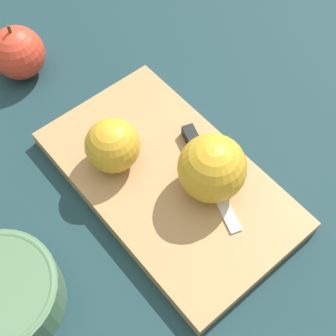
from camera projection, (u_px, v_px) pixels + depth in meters
ground_plane at (168, 184)px, 0.64m from camera, size 4.00×4.00×0.00m
cutting_board at (168, 180)px, 0.63m from camera, size 0.37×0.24×0.02m
apple_half_left at (112, 146)px, 0.60m from camera, size 0.07×0.07×0.07m
apple_half_right at (212, 168)px, 0.57m from camera, size 0.09×0.09×0.09m
knife at (200, 156)px, 0.62m from camera, size 0.16×0.08×0.02m
apple_slice at (203, 158)px, 0.63m from camera, size 0.06×0.06×0.01m
apple_whole at (18, 53)px, 0.71m from camera, size 0.08×0.08×0.09m
bowl at (0, 295)px, 0.53m from camera, size 0.14×0.14×0.06m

